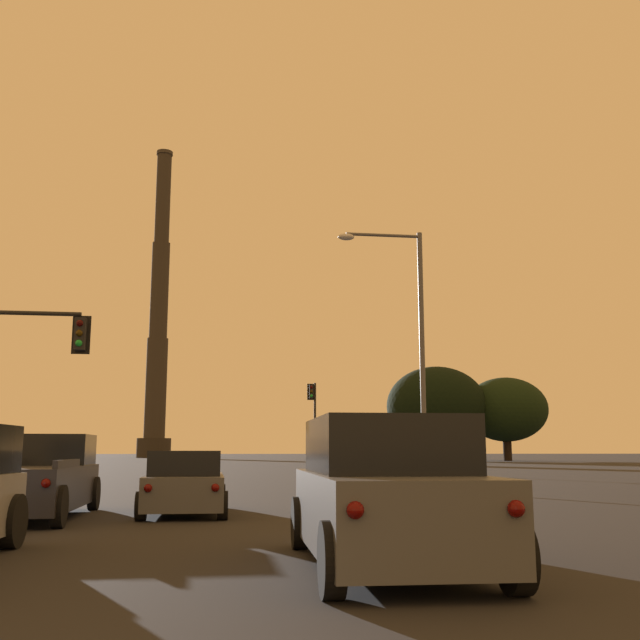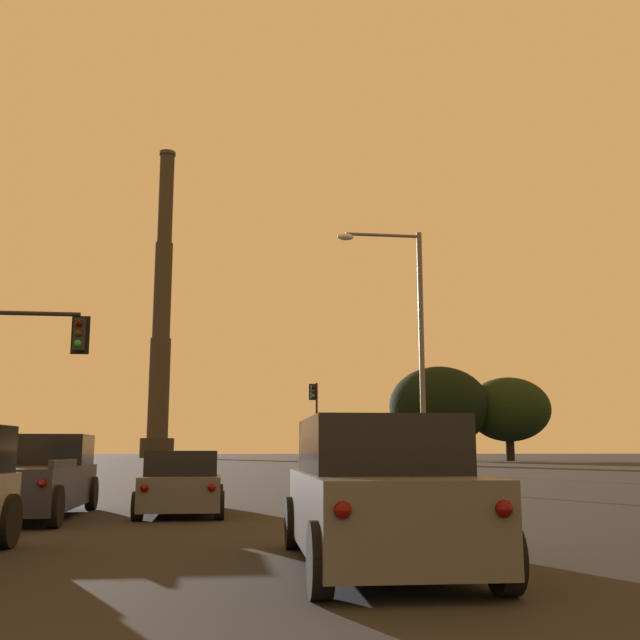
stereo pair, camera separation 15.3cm
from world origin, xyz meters
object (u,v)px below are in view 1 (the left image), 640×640
Objects in this scene: hatchback_center_lane_front at (185,485)px; street_lamp at (410,331)px; pickup_truck_left_lane_front at (36,480)px; smokestack at (158,333)px; suv_right_lane_second at (386,494)px; traffic_light_far_right at (313,413)px.

hatchback_center_lane_front is 0.42× the size of street_lamp.
smokestack reaches higher than pickup_truck_left_lane_front.
traffic_light_far_right reaches higher than suv_right_lane_second.
street_lamp reaches higher than pickup_truck_left_lane_front.
traffic_light_far_right is at bearing -78.08° from smokestack.
suv_right_lane_second is 19.18m from street_lamp.
street_lamp is at bearing 75.73° from suv_right_lane_second.
traffic_light_far_right is 29.78m from street_lamp.
pickup_truck_left_lane_front is 15.67m from street_lamp.
street_lamp is (5.03, 17.81, 5.02)m from suv_right_lane_second.
hatchback_center_lane_front is 13.40m from street_lamp.
suv_right_lane_second is 0.51× the size of street_lamp.
pickup_truck_left_lane_front is at bearing -138.55° from street_lamp.
street_lamp is at bearing 49.99° from hatchback_center_lane_front.
pickup_truck_left_lane_front reaches higher than hatchback_center_lane_front.
suv_right_lane_second is at bearing -84.20° from smokestack.
suv_right_lane_second reaches higher than hatchback_center_lane_front.
street_lamp is (7.87, 9.49, 5.26)m from hatchback_center_lane_front.
suv_right_lane_second is 0.76× the size of traffic_light_far_right.
smokestack reaches higher than street_lamp.
suv_right_lane_second is 141.11m from smokestack.
hatchback_center_lane_front is (3.23, 0.32, -0.14)m from pickup_truck_left_lane_front.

